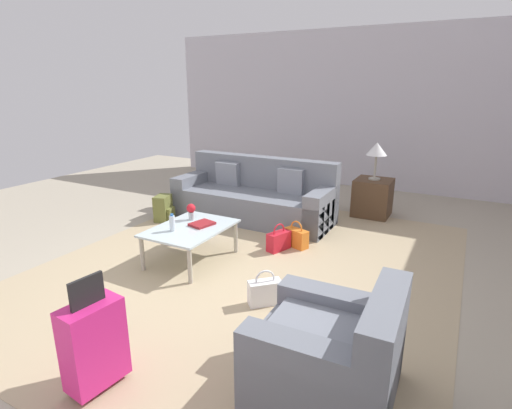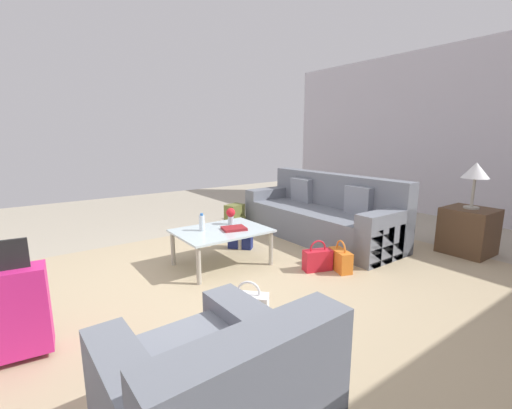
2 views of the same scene
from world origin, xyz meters
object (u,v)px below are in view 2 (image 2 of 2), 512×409
Objects in this scene: water_bottle at (202,223)px; table_lamp at (476,172)px; handbag_orange at (340,260)px; backpack_olive at (235,217)px; couch at (323,217)px; handbag_navy at (240,239)px; coffee_table at (222,234)px; flower_vase at (231,215)px; suitcase_magenta at (15,311)px; handbag_white at (249,307)px; side_table at (468,231)px; coffee_table_book at (234,228)px; handbag_red at (317,260)px.

table_lamp is (-3.00, 1.60, 0.53)m from water_bottle.
water_bottle reaches higher than handbag_orange.
backpack_olive is at bearing -57.21° from table_lamp.
backpack_olive is at bearing -90.20° from handbag_orange.
couch is 6.94× the size of handbag_navy.
flower_vase is (-0.22, -0.15, 0.17)m from coffee_table.
suitcase_magenta is at bearing 19.29° from coffee_table.
suitcase_magenta reaches higher than handbag_white.
side_table is 1.66× the size of handbag_white.
flower_vase reaches higher than handbag_white.
flower_vase is 0.57× the size of handbag_orange.
couch is 1.33m from handbag_navy.
handbag_navy is (-0.51, -0.38, -0.25)m from coffee_table.
handbag_orange is at bearing 110.10° from handbag_navy.
side_table reaches higher than handbag_white.
couch is 3.88m from suitcase_magenta.
backpack_olive is (-3.00, -1.99, -0.16)m from suitcase_magenta.
coffee_table_book is 1.32m from handbag_white.
suitcase_magenta is (4.80, -0.80, -0.70)m from table_lamp.
handbag_orange is at bearing 139.08° from water_bottle.
suitcase_magenta is at bearing 20.95° from flower_vase.
couch is 9.34× the size of coffee_table_book.
backpack_olive reaches higher than handbag_red.
table_lamp is at bearing 140.52° from handbag_navy.
coffee_table_book is at bearing -27.92° from side_table.
table_lamp is (0.00, 0.00, 0.76)m from side_table.
handbag_orange is (-3.00, 0.24, -0.23)m from suitcase_magenta.
handbag_red is 1.00× the size of handbag_navy.
water_bottle is at bearing -28.07° from table_lamp.
handbag_red is at bearing 103.43° from handbag_navy.
coffee_table is 0.16m from coffee_table_book.
couch is at bearing -149.73° from handbag_white.
couch is 2.63m from handbag_white.
side_table reaches higher than handbag_red.
side_table is 3.28m from handbag_white.
couch is 1.70m from coffee_table_book.
handbag_red is (-0.79, 0.78, -0.25)m from coffee_table.
coffee_table_book is 0.69m from handbag_navy.
coffee_table_book is (-0.32, 0.18, -0.08)m from water_bottle.
side_table reaches higher than coffee_table.
handbag_red is (-2.79, 0.08, -0.23)m from suitcase_magenta.
water_bottle is 1.40m from handbag_white.
water_bottle is at bearing -26.57° from coffee_table.
couch is at bearing -176.82° from coffee_table.
flower_vase reaches higher than water_bottle.
suitcase_magenta is at bearing 33.53° from backpack_olive.
coffee_table_book is at bearing -46.27° from handbag_red.
couch is 2.03m from table_lamp.
handbag_red is 1.33m from handbag_white.
side_table is 1.01× the size of table_lamp.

